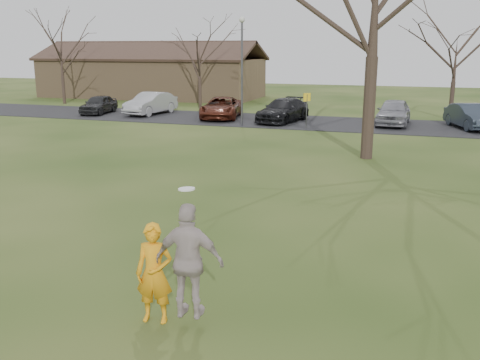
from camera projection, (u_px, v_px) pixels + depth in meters
name	position (u px, v px, depth m)	size (l,w,h in m)	color
ground	(168.00, 315.00, 9.32)	(120.00, 120.00, 0.00)	#1E380F
parking_strip	(348.00, 124.00, 32.34)	(62.00, 6.50, 0.04)	black
player_defender	(154.00, 273.00, 8.94)	(0.64, 0.42, 1.75)	orange
car_0	(99.00, 104.00, 37.19)	(1.53, 3.79, 1.29)	#252628
car_1	(151.00, 103.00, 36.78)	(1.59, 4.57, 1.51)	#A3A3A8
car_2	(221.00, 108.00, 34.75)	(2.26, 4.91, 1.36)	#4D1E12
car_3	(283.00, 110.00, 33.18)	(1.98, 4.86, 1.41)	black
car_4	(394.00, 112.00, 31.78)	(1.81, 4.50, 1.53)	gray
car_5	(470.00, 116.00, 30.32)	(1.48, 4.23, 1.40)	#2A333F
catching_play	(189.00, 261.00, 8.61)	(1.18, 0.58, 2.18)	#B2A2A0
building	(152.00, 76.00, 49.94)	(20.60, 8.50, 5.14)	#8C6D4C
lamp_post	(242.00, 58.00, 30.91)	(0.34, 0.34, 6.27)	#47474C
sign_yellow	(307.00, 104.00, 29.84)	(0.35, 0.35, 2.08)	#47474C
small_tree_row	(429.00, 58.00, 34.72)	(55.00, 5.90, 8.50)	#352821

